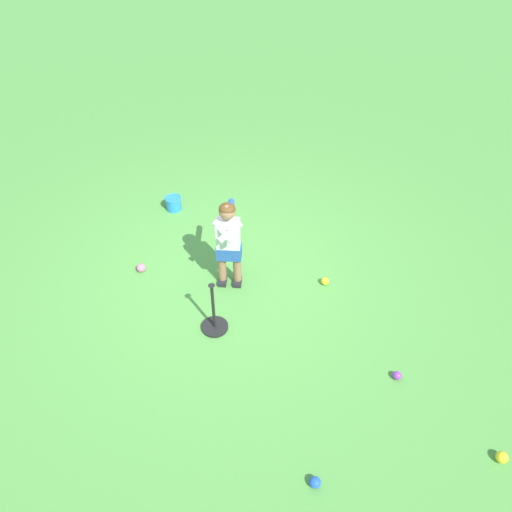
% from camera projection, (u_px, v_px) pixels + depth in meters
% --- Properties ---
extents(ground_plane, '(40.00, 40.00, 0.00)m').
position_uv_depth(ground_plane, '(228.00, 275.00, 6.01)').
color(ground_plane, '#519942').
extents(child_batter, '(0.63, 0.32, 1.08)m').
position_uv_depth(child_batter, '(228.00, 238.00, 5.50)').
color(child_batter, '#232328').
rests_on(child_batter, ground).
extents(play_ball_far_left, '(0.10, 0.10, 0.10)m').
position_uv_depth(play_ball_far_left, '(315.00, 482.00, 4.14)').
color(play_ball_far_left, blue).
rests_on(play_ball_far_left, ground).
extents(play_ball_near_batter, '(0.10, 0.10, 0.10)m').
position_uv_depth(play_ball_near_batter, '(502.00, 457.00, 4.30)').
color(play_ball_near_batter, yellow).
rests_on(play_ball_near_batter, ground).
extents(play_ball_midfield, '(0.09, 0.09, 0.09)m').
position_uv_depth(play_ball_midfield, '(325.00, 281.00, 5.87)').
color(play_ball_midfield, yellow).
rests_on(play_ball_midfield, ground).
extents(play_ball_center_lawn, '(0.10, 0.10, 0.10)m').
position_uv_depth(play_ball_center_lawn, '(141.00, 268.00, 6.03)').
color(play_ball_center_lawn, pink).
rests_on(play_ball_center_lawn, ground).
extents(play_ball_by_bucket, '(0.08, 0.08, 0.08)m').
position_uv_depth(play_ball_by_bucket, '(397.00, 375.00, 4.92)').
color(play_ball_by_bucket, purple).
rests_on(play_ball_by_bucket, ground).
extents(batting_tee, '(0.28, 0.28, 0.62)m').
position_uv_depth(batting_tee, '(214.00, 321.00, 5.35)').
color(batting_tee, black).
rests_on(batting_tee, ground).
extents(toy_bucket, '(0.22, 0.22, 0.19)m').
position_uv_depth(toy_bucket, '(173.00, 203.00, 6.91)').
color(toy_bucket, '#2884DB').
rests_on(toy_bucket, ground).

